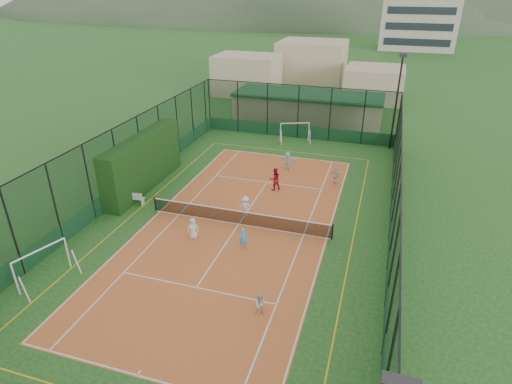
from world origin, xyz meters
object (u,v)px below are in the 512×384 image
white_bench (132,197)px  child_far_back (288,161)px  child_far_left (245,206)px  futsal_goal_near (43,265)px  coach (275,179)px  child_near_mid (243,239)px  futsal_goal_far (295,132)px  floodlight_ne (396,103)px  child_far_right (336,176)px  clubhouse (308,108)px  child_near_right (261,304)px  child_near_left (193,228)px

white_bench → child_far_back: (8.69, 8.85, 0.27)m
child_far_left → white_bench: bearing=-9.0°
futsal_goal_near → coach: futsal_goal_near is taller
child_near_mid → child_far_left: bearing=89.7°
futsal_goal_near → futsal_goal_far: (7.51, 23.97, -0.02)m
futsal_goal_far → child_far_left: size_ratio=2.05×
white_bench → child_far_left: size_ratio=1.25×
floodlight_ne → child_far_right: floodlight_ne is taller
clubhouse → child_near_right: bearing=-83.0°
white_bench → child_near_mid: (8.93, -2.90, 0.18)m
white_bench → coach: 9.98m
clubhouse → futsal_goal_far: clubhouse is taller
floodlight_ne → clubhouse: bearing=147.9°
clubhouse → futsal_goal_near: (-7.53, -30.10, -0.66)m
futsal_goal_far → child_near_right: (3.60, -23.09, -0.31)m
futsal_goal_far → child_far_right: bearing=-80.7°
floodlight_ne → clubhouse: floodlight_ne is taller
clubhouse → child_near_right: size_ratio=13.35×
clubhouse → white_bench: size_ratio=9.05×
floodlight_ne → clubhouse: (-8.60, 5.40, -2.55)m
futsal_goal_near → white_bench: bearing=21.1°
child_far_right → child_far_back: size_ratio=0.92×
child_near_left → child_near_right: size_ratio=1.15×
child_far_right → clubhouse: bearing=-37.3°
futsal_goal_near → child_near_right: 11.15m
child_near_left → child_far_left: child_far_left is taller
child_near_left → child_far_right: child_far_right is taller
child_far_left → coach: 4.28m
futsal_goal_near → coach: 15.89m
clubhouse → floodlight_ne: bearing=-32.1°
floodlight_ne → child_far_left: size_ratio=6.15×
floodlight_ne → futsal_goal_far: size_ratio=3.00×
futsal_goal_near → child_far_left: (7.57, 9.30, -0.23)m
floodlight_ne → futsal_goal_near: 29.67m
child_far_back → coach: bearing=104.4°
child_near_left → child_far_left: bearing=44.5°
child_far_left → coach: coach is taller
white_bench → child_near_right: 13.73m
child_far_right → child_near_right: bearing=118.5°
child_near_left → child_far_back: bearing=61.1°
child_near_mid → child_near_right: bearing=-79.8°
child_near_right → coach: (-2.72, 12.62, 0.27)m
clubhouse → coach: (0.87, -16.60, -0.73)m
futsal_goal_far → child_near_left: size_ratio=2.09×
child_near_mid → child_far_back: bearing=74.3°
clubhouse → child_near_left: 24.38m
futsal_goal_near → child_near_right: (11.11, 0.88, -0.33)m
child_far_left → child_near_left: bearing=44.8°
child_near_mid → child_near_right: child_near_mid is taller
white_bench → child_near_left: size_ratio=1.28×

